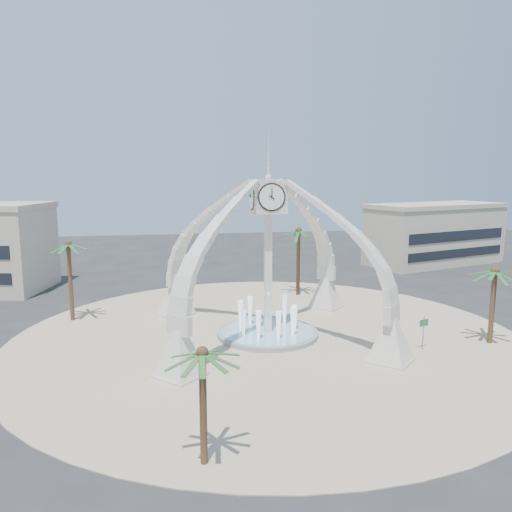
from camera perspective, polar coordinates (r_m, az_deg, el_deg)
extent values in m
plane|color=#282828|center=(40.14, 1.35, -9.14)|extent=(140.00, 140.00, 0.00)
cylinder|color=tan|center=(40.13, 1.35, -9.10)|extent=(40.00, 40.00, 0.06)
cube|color=silver|center=(38.86, 1.38, -2.27)|extent=(0.55, 0.55, 9.80)
cube|color=silver|center=(38.10, 1.41, 6.82)|extent=(2.50, 2.50, 2.50)
cone|color=silver|center=(38.09, 1.43, 11.71)|extent=(0.20, 0.20, 4.00)
cylinder|color=white|center=(36.84, 1.81, 6.73)|extent=(1.84, 0.04, 1.84)
pyramid|color=silver|center=(48.03, 7.99, -4.13)|extent=(3.80, 3.80, 3.20)
pyramid|color=silver|center=(45.75, -9.17, -4.84)|extent=(3.80, 3.80, 3.20)
pyramid|color=silver|center=(32.22, -8.72, -10.97)|extent=(3.80, 3.80, 3.20)
pyramid|color=silver|center=(35.39, 15.16, -9.32)|extent=(3.80, 3.80, 3.20)
cylinder|color=gray|center=(40.07, 1.35, -8.87)|extent=(8.00, 8.00, 0.40)
cylinder|color=#8AC4CE|center=(40.01, 1.35, -8.57)|extent=(7.40, 7.40, 0.04)
cone|color=white|center=(39.54, 1.36, -6.36)|extent=(0.60, 0.60, 3.20)
cube|color=#B8A690|center=(75.84, 19.73, 2.20)|extent=(21.49, 13.79, 8.00)
cube|color=#B8A690|center=(75.46, 19.91, 5.44)|extent=(21.87, 14.17, 0.60)
cylinder|color=brown|center=(41.62, 25.40, -5.27)|extent=(0.38, 0.38, 5.74)
cylinder|color=brown|center=(46.21, -20.44, -2.81)|extent=(0.37, 0.37, 6.93)
cylinder|color=brown|center=(52.60, 4.84, -0.76)|extent=(0.41, 0.41, 7.04)
cylinder|color=brown|center=(22.82, -6.05, -16.92)|extent=(0.33, 0.33, 5.31)
cylinder|color=slate|center=(38.75, 18.57, -8.42)|extent=(0.08, 0.08, 2.45)
cube|color=#1A6B31|center=(38.51, 18.64, -7.24)|extent=(0.80, 0.30, 0.49)
cube|color=white|center=(38.51, 18.64, -7.24)|extent=(0.86, 0.31, 0.56)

